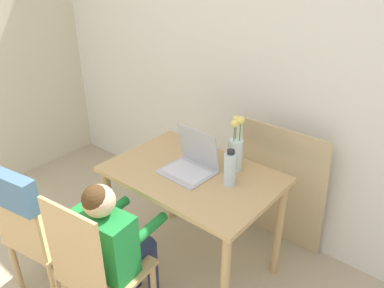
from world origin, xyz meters
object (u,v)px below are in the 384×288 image
Objects in this scene: water_bottle at (230,169)px; laptop at (192,162)px; chair_occupied at (97,271)px; chair_spare at (27,217)px; person_seated at (112,238)px; flower_vase at (236,149)px.

laptop is at bearing -176.08° from water_bottle.
chair_spare reaches higher than chair_occupied.
person_seated is 0.75m from water_bottle.
laptop reaches higher than water_bottle.
flower_vase is at bearing -110.55° from chair_occupied.
person_seated is 4.26× the size of water_bottle.
water_bottle reaches higher than chair_occupied.
laptop is (0.03, 0.74, 0.35)m from chair_occupied.
laptop is at bearing -99.30° from chair_occupied.
chair_occupied is at bearing 179.76° from chair_spare.
chair_occupied is at bearing 90.00° from person_seated.
chair_occupied is 4.16× the size of water_bottle.
laptop is 1.38× the size of water_bottle.
chair_spare is 1.27m from flower_vase.
water_bottle is at bearing -65.69° from flower_vase.
chair_spare is 0.99× the size of person_seated.
chair_spare is at bearing -125.69° from flower_vase.
laptop is (0.05, 0.61, 0.22)m from person_seated.
chair_spare is at bearing 3.01° from chair_occupied.
chair_occupied is 1.04m from flower_vase.
laptop reaches higher than person_seated.
flower_vase is (0.19, 0.19, 0.08)m from laptop.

